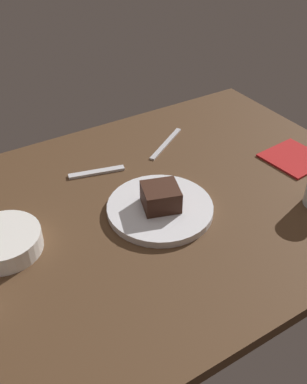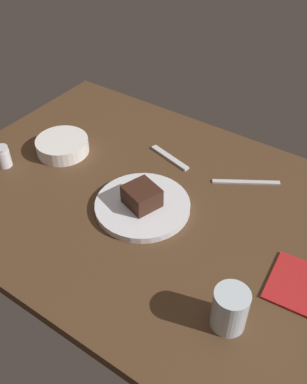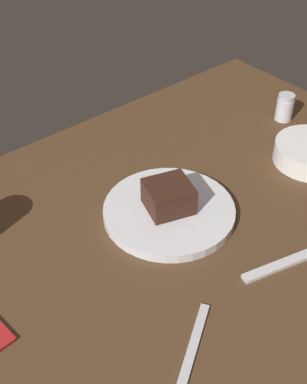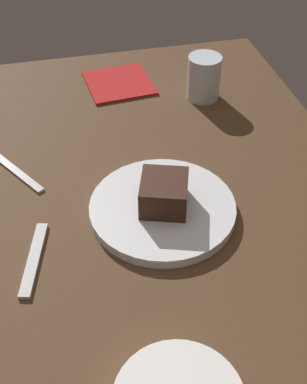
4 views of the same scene
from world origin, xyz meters
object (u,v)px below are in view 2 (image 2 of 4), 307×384
butter_knife (246,182)px  folded_napkin (304,287)px  chocolate_cake_slice (140,196)px  side_bowl (62,146)px  dessert_spoon (170,158)px  dessert_plate (141,205)px  salt_shaker (3,156)px  water_glass (230,309)px

butter_knife → folded_napkin: size_ratio=1.28×
chocolate_cake_slice → butter_knife: bearing=53.9°
side_bowl → dessert_spoon: 32.98cm
butter_knife → folded_napkin: bearing=-76.6°
dessert_spoon → butter_knife: size_ratio=0.79×
dessert_plate → folded_napkin: bearing=-0.5°
chocolate_cake_slice → dessert_spoon: (-5.49, 22.51, -4.14)cm
salt_shaker → dessert_spoon: 48.99cm
dessert_plate → chocolate_cake_slice: size_ratio=3.04×
dessert_plate → salt_shaker: bearing=-169.5°
chocolate_cake_slice → water_glass: size_ratio=0.84×
butter_knife → dessert_plate: bearing=-158.5°
chocolate_cake_slice → folded_napkin: 44.72cm
dessert_plate → dessert_spoon: dessert_plate is taller
water_glass → folded_napkin: 20.53cm
butter_knife → chocolate_cake_slice: bearing=-158.3°
dessert_spoon → folded_napkin: (50.02, -22.70, -0.05)cm
salt_shaker → dessert_spoon: salt_shaker is taller
dessert_plate → butter_knife: bearing=53.7°
butter_knife → folded_napkin: folded_napkin is taller
water_glass → butter_knife: bearing=110.7°
water_glass → side_bowl: 73.44cm
butter_knife → water_glass: bearing=-101.5°
dessert_plate → dessert_spoon: bearing=104.0°
water_glass → chocolate_cake_slice: bearing=153.1°
side_bowl → folded_napkin: 79.36cm
side_bowl → folded_napkin: bearing=-5.1°
dessert_plate → butter_knife: dessert_plate is taller
side_bowl → butter_knife: 56.07cm
side_bowl → chocolate_cake_slice: bearing=-11.3°
salt_shaker → water_glass: (78.47, -9.68, 1.71)cm
dessert_plate → side_bowl: bearing=169.0°
chocolate_cake_slice → side_bowl: size_ratio=0.52×
side_bowl → dessert_spoon: side_bowl is taller
dessert_spoon → butter_knife: (23.93, 2.79, -0.10)cm
chocolate_cake_slice → water_glass: water_glass is taller
dessert_spoon → folded_napkin: dessert_spoon is taller
salt_shaker → side_bowl: bearing=57.9°
dessert_plate → chocolate_cake_slice: bearing=-102.0°
dessert_plate → salt_shaker: size_ratio=3.83×
butter_knife → salt_shaker: bearing=175.9°
water_glass → butter_knife: size_ratio=0.52×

